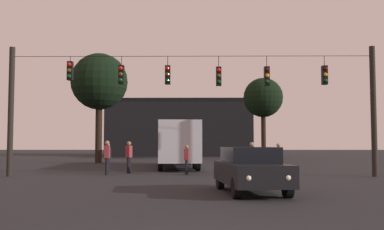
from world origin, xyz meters
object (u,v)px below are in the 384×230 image
object	(u,v)px
pedestrian_crossing_left	(108,157)
pedestrian_trailing	(279,156)
tree_left_silhouette	(99,82)
tree_behind_building	(263,98)
car_near_right	(250,169)
pedestrian_crossing_center	(107,155)
pedestrian_near_bus	(129,155)
pedestrian_crossing_right	(252,157)
pedestrian_far_side	(187,158)
city_bus	(176,140)

from	to	relation	value
pedestrian_crossing_left	pedestrian_trailing	distance (m)	9.35
tree_left_silhouette	tree_behind_building	xyz separation A→B (m)	(15.21, 9.64, -0.38)
car_near_right	pedestrian_crossing_left	world-z (taller)	pedestrian_crossing_left
car_near_right	pedestrian_crossing_center	bearing A→B (deg)	127.74
pedestrian_near_bus	pedestrian_trailing	size ratio (longest dim) A/B	1.06
pedestrian_crossing_left	tree_behind_building	size ratio (longest dim) A/B	0.19
pedestrian_crossing_right	pedestrian_far_side	world-z (taller)	pedestrian_crossing_right
pedestrian_near_bus	tree_behind_building	size ratio (longest dim) A/B	0.21
city_bus	pedestrian_crossing_right	size ratio (longest dim) A/B	6.56
tree_behind_building	city_bus	bearing A→B (deg)	-117.42
city_bus	pedestrian_trailing	size ratio (longest dim) A/B	6.78
city_bus	tree_left_silhouette	size ratio (longest dim) A/B	1.21
pedestrian_far_side	tree_left_silhouette	size ratio (longest dim) A/B	0.17
car_near_right	pedestrian_crossing_center	xyz separation A→B (m)	(-6.46, 8.35, 0.22)
city_bus	pedestrian_crossing_right	bearing A→B (deg)	-63.54
tree_behind_building	car_near_right	bearing A→B (deg)	-99.21
city_bus	pedestrian_far_side	distance (m)	7.43
city_bus	pedestrian_crossing_left	distance (m)	7.36
pedestrian_crossing_left	pedestrian_far_side	size ratio (longest dim) A/B	1.05
car_near_right	tree_left_silhouette	size ratio (longest dim) A/B	0.49
tree_left_silhouette	pedestrian_trailing	bearing A→B (deg)	-44.89
city_bus	tree_behind_building	size ratio (longest dim) A/B	1.31
city_bus	pedestrian_near_bus	distance (m)	6.64
pedestrian_crossing_left	pedestrian_crossing_center	distance (m)	1.14
pedestrian_trailing	pedestrian_far_side	world-z (taller)	pedestrian_trailing
city_bus	tree_behind_building	xyz separation A→B (m)	(8.39, 16.18, 4.54)
pedestrian_crossing_right	tree_left_silhouette	size ratio (longest dim) A/B	0.18
pedestrian_crossing_center	pedestrian_far_side	world-z (taller)	pedestrian_crossing_center
pedestrian_crossing_left	car_near_right	bearing A→B (deg)	-54.96
pedestrian_crossing_right	tree_left_silhouette	xyz separation A→B (m)	(-10.97, 14.90, 5.82)
pedestrian_crossing_right	pedestrian_trailing	world-z (taller)	pedestrian_crossing_right
pedestrian_crossing_center	tree_behind_building	distance (m)	26.99
pedestrian_crossing_right	pedestrian_near_bus	distance (m)	6.86
pedestrian_trailing	tree_left_silhouette	bearing A→B (deg)	135.11
pedestrian_crossing_left	tree_left_silhouette	bearing A→B (deg)	104.57
city_bus	pedestrian_far_side	size ratio (longest dim) A/B	7.13
pedestrian_crossing_center	pedestrian_trailing	size ratio (longest dim) A/B	1.08
pedestrian_crossing_right	tree_behind_building	world-z (taller)	tree_behind_building
pedestrian_crossing_center	tree_left_silhouette	size ratio (longest dim) A/B	0.19
pedestrian_crossing_left	tree_behind_building	bearing A→B (deg)	62.37
pedestrian_crossing_center	tree_behind_building	bearing A→B (deg)	63.84
city_bus	pedestrian_trailing	bearing A→B (deg)	-46.08
city_bus	pedestrian_far_side	world-z (taller)	city_bus
pedestrian_crossing_left	pedestrian_far_side	bearing A→B (deg)	-11.51
pedestrian_crossing_left	pedestrian_near_bus	xyz separation A→B (m)	(1.10, 0.28, 0.07)
pedestrian_crossing_right	pedestrian_trailing	distance (m)	2.83
pedestrian_near_bus	tree_left_silhouette	distance (m)	14.65
tree_left_silhouette	city_bus	bearing A→B (deg)	-43.82
pedestrian_crossing_right	pedestrian_far_side	bearing A→B (deg)	162.36
pedestrian_crossing_left	tree_left_silhouette	world-z (taller)	tree_left_silhouette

